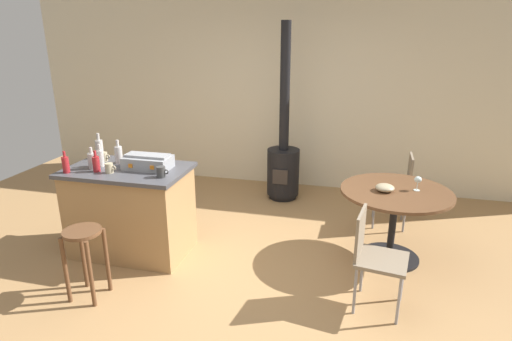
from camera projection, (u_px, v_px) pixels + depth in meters
The scene contains 20 objects.
ground_plane at pixel (243, 279), 3.94m from camera, with size 8.80×8.80×0.00m, color #A37A4C.
back_wall at pixel (293, 94), 6.04m from camera, with size 8.00×0.10×2.70m, color beige.
kitchen_island at pixel (131, 210), 4.32m from camera, with size 1.21×0.75×0.92m.
wooden_stool at pixel (84, 249), 3.55m from camera, with size 0.32×0.32×0.64m.
dining_table at pixel (395, 207), 4.13m from camera, with size 1.07×1.07×0.74m.
folding_chair_near at pixel (374, 253), 3.42m from camera, with size 0.46×0.46×0.85m.
folding_chair_far at pixel (398, 184), 4.89m from camera, with size 0.41×0.41×0.87m.
wood_stove at pixel (283, 159), 5.71m from camera, with size 0.44×0.45×2.35m.
toolbox at pixel (148, 162), 4.15m from camera, with size 0.46×0.28×0.15m.
bottle_0 at pixel (99, 149), 4.47m from camera, with size 0.08×0.08×0.27m.
bottle_1 at pixel (96, 164), 4.05m from camera, with size 0.07×0.07×0.21m.
bottle_2 at pixel (92, 161), 4.13m from camera, with size 0.08×0.08×0.22m.
bottle_3 at pixel (119, 154), 4.31m from camera, with size 0.08×0.08×0.25m.
bottle_4 at pixel (100, 158), 4.21m from camera, with size 0.07×0.07×0.23m.
bottle_5 at pixel (66, 164), 4.02m from camera, with size 0.07×0.07×0.22m.
cup_0 at pixel (103, 157), 4.39m from camera, with size 0.12×0.09×0.09m.
cup_1 at pixel (109, 168), 4.02m from camera, with size 0.11×0.08×0.10m.
cup_2 at pixel (161, 172), 3.90m from camera, with size 0.12×0.08×0.10m.
wine_glass at pixel (418, 180), 4.04m from camera, with size 0.07×0.07×0.14m.
serving_bowl at pixel (385, 188), 4.05m from camera, with size 0.18×0.18×0.07m, color tan.
Camera 1 is at (0.94, -3.29, 2.21)m, focal length 29.44 mm.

